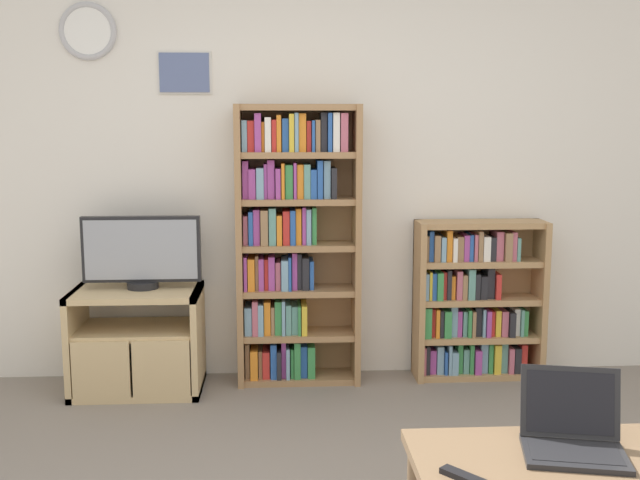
{
  "coord_description": "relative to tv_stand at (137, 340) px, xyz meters",
  "views": [
    {
      "loc": [
        -0.22,
        -2.26,
        1.55
      ],
      "look_at": [
        -0.02,
        1.24,
        1.0
      ],
      "focal_mm": 42.0,
      "sensor_mm": 36.0,
      "label": 1
    }
  ],
  "objects": [
    {
      "name": "tv_stand",
      "position": [
        0.0,
        0.0,
        0.0
      ],
      "size": [
        0.73,
        0.47,
        0.6
      ],
      "color": "tan",
      "rests_on": "ground_plane"
    },
    {
      "name": "television",
      "position": [
        0.04,
        0.04,
        0.51
      ],
      "size": [
        0.67,
        0.18,
        0.42
      ],
      "color": "black",
      "rests_on": "tv_stand"
    },
    {
      "name": "remote_near_laptop",
      "position": [
        1.41,
        -1.98,
        0.1
      ],
      "size": [
        0.14,
        0.15,
        0.02
      ],
      "rotation": [
        0.0,
        0.0,
        3.85
      ],
      "color": "black",
      "rests_on": "coffee_table"
    },
    {
      "name": "bookshelf_tall",
      "position": [
        0.9,
        0.14,
        0.55
      ],
      "size": [
        0.72,
        0.27,
        1.65
      ],
      "color": "#9E754C",
      "rests_on": "ground_plane"
    },
    {
      "name": "bookshelf_short",
      "position": [
        2.0,
        0.15,
        0.16
      ],
      "size": [
        0.78,
        0.25,
        0.96
      ],
      "color": "tan",
      "rests_on": "ground_plane"
    },
    {
      "name": "wall_back",
      "position": [
        1.03,
        0.3,
        1.0
      ],
      "size": [
        6.35,
        0.09,
        2.6
      ],
      "color": "silver",
      "rests_on": "ground_plane"
    },
    {
      "name": "laptop",
      "position": [
        1.85,
        -1.78,
        0.16
      ],
      "size": [
        0.4,
        0.37,
        0.27
      ],
      "rotation": [
        0.0,
        0.0,
        -0.22
      ],
      "color": "#232326",
      "rests_on": "coffee_table"
    },
    {
      "name": "coffee_table",
      "position": [
        1.78,
        -1.83,
        0.05
      ],
      "size": [
        1.01,
        0.54,
        0.4
      ],
      "color": "brown",
      "rests_on": "ground_plane"
    }
  ]
}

